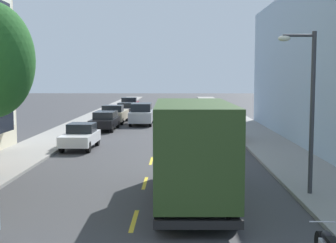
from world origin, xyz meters
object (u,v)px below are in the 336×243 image
Objects in this scene: parked_hatchback_red at (201,106)px; parked_pickup_navy at (210,115)px; street_lamp at (308,99)px; parked_pickup_burgundy at (130,104)px; parked_pickup_champagne at (114,114)px; delivery_box_truck at (192,146)px; parked_hatchback_white at (81,136)px; parked_sedan_charcoal at (126,109)px; parked_sedan_orange at (223,129)px; parked_wagon_black at (105,120)px; moving_silver_sedan at (142,114)px.

parked_hatchback_red is 13.31m from parked_pickup_navy.
parked_pickup_navy is at bearing 93.51° from street_lamp.
parked_pickup_burgundy is 18.15m from parked_pickup_navy.
parked_pickup_burgundy is at bearing 119.10° from parked_pickup_navy.
street_lamp is at bearing -68.50° from parked_pickup_champagne.
delivery_box_truck is 13.50m from parked_hatchback_white.
parked_pickup_navy is (8.62, -8.92, 0.08)m from parked_sedan_charcoal.
parked_pickup_burgundy is at bearing 108.56° from parked_sedan_orange.
parked_pickup_burgundy is (-10.39, 41.23, -2.72)m from street_lamp.
parked_pickup_champagne is 1.33× the size of parked_hatchback_red.
parked_sedan_orange is at bearing -66.03° from parked_sedan_charcoal.
parked_pickup_navy reaches higher than parked_wagon_black.
parked_wagon_black is (-8.87, 6.02, 0.05)m from parked_sedan_orange.
parked_pickup_burgundy is at bearing 90.23° from parked_pickup_champagne.
parked_pickup_champagne reaches higher than parked_sedan_orange.
moving_silver_sedan reaches higher than parked_pickup_champagne.
parked_hatchback_red is at bearing 90.34° from parked_sedan_orange.
parked_pickup_navy is (8.83, -15.86, 0.00)m from parked_pickup_burgundy.
street_lamp reaches higher than parked_sedan_charcoal.
parked_pickup_champagne reaches higher than parked_sedan_charcoal.
street_lamp is at bearing -72.75° from moving_silver_sedan.
delivery_box_truck is 1.52× the size of parked_pickup_champagne.
delivery_box_truck is 1.69× the size of moving_silver_sedan.
parked_pickup_navy is 6.19m from moving_silver_sedan.
street_lamp is 28.31m from parked_pickup_champagne.
parked_hatchback_red is 0.75× the size of parked_pickup_burgundy.
parked_hatchback_red reaches higher than parked_sedan_orange.
street_lamp is at bearing -84.19° from parked_sedan_orange.
moving_silver_sedan is (2.65, 13.85, 0.23)m from parked_hatchback_white.
street_lamp reaches higher than parked_pickup_burgundy.
delivery_box_truck is 27.81m from parked_pickup_champagne.
street_lamp is at bearing -46.78° from parked_hatchback_white.
parked_sedan_charcoal is 0.94× the size of moving_silver_sedan.
street_lamp reaches higher than parked_wagon_black.
parked_wagon_black is 0.89× the size of parked_pickup_navy.
parked_hatchback_white is 0.89× the size of parked_sedan_orange.
delivery_box_truck is (-4.12, -0.87, -1.58)m from street_lamp.
street_lamp is 1.20× the size of moving_silver_sedan.
parked_hatchback_red is at bearing 66.21° from moving_silver_sedan.
parked_pickup_champagne is 5.41m from parked_wagon_black.
parked_pickup_champagne is 1.18× the size of parked_sedan_charcoal.
delivery_box_truck is at bearing -93.58° from parked_hatchback_red.
parked_sedan_charcoal is (-6.06, 35.16, -1.22)m from delivery_box_truck.
parked_pickup_navy is (8.77, -0.85, 0.00)m from parked_pickup_champagne.
parked_pickup_navy is at bearing -5.52° from parked_pickup_champagne.
parked_sedan_charcoal is 9.72m from moving_silver_sedan.
delivery_box_truck reaches higher than parked_pickup_navy.
parked_pickup_burgundy is (-8.88, 26.45, 0.08)m from parked_sedan_orange.
moving_silver_sedan is at bearing 79.19° from parked_hatchback_white.
parked_pickup_navy is at bearing 84.42° from delivery_box_truck.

